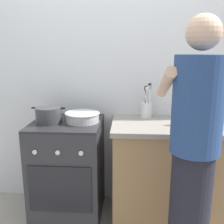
% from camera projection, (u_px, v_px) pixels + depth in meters
% --- Properties ---
extents(ground, '(6.00, 6.00, 0.00)m').
position_uv_depth(ground, '(106.00, 224.00, 2.26)').
color(ground, gray).
extents(back_wall, '(3.20, 0.10, 2.50)m').
position_uv_depth(back_wall, '(130.00, 78.00, 2.44)').
color(back_wall, silver).
rests_on(back_wall, ground).
extents(countertop, '(1.00, 0.60, 0.90)m').
position_uv_depth(countertop, '(168.00, 172.00, 2.27)').
color(countertop, '#99724C').
rests_on(countertop, ground).
extents(stove_range, '(0.60, 0.62, 0.90)m').
position_uv_depth(stove_range, '(68.00, 169.00, 2.32)').
color(stove_range, '#2D2D33').
rests_on(stove_range, ground).
extents(pot, '(0.29, 0.22, 0.14)m').
position_uv_depth(pot, '(49.00, 115.00, 2.17)').
color(pot, '#38383D').
rests_on(pot, stove_range).
extents(mixing_bowl, '(0.30, 0.30, 0.08)m').
position_uv_depth(mixing_bowl, '(82.00, 117.00, 2.20)').
color(mixing_bowl, '#B7B7BC').
rests_on(mixing_bowl, stove_range).
extents(utensil_crock, '(0.10, 0.10, 0.32)m').
position_uv_depth(utensil_crock, '(147.00, 106.00, 2.34)').
color(utensil_crock, silver).
rests_on(utensil_crock, countertop).
extents(spice_bottle, '(0.04, 0.04, 0.09)m').
position_uv_depth(spice_bottle, '(176.00, 120.00, 2.10)').
color(spice_bottle, silver).
rests_on(spice_bottle, countertop).
extents(oil_bottle, '(0.07, 0.07, 0.21)m').
position_uv_depth(oil_bottle, '(203.00, 117.00, 2.04)').
color(oil_bottle, gold).
rests_on(oil_bottle, countertop).
extents(person, '(0.41, 0.50, 1.70)m').
position_uv_depth(person, '(193.00, 157.00, 1.57)').
color(person, black).
rests_on(person, ground).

